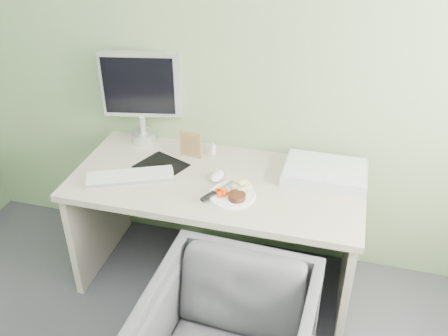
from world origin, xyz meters
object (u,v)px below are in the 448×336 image
(plate, at_px, (232,195))
(scanner, at_px, (325,173))
(desk, at_px, (217,206))
(monitor, at_px, (141,93))

(plate, xyz_separation_m, scanner, (0.45, 0.30, 0.03))
(desk, distance_m, scanner, 0.63)
(plate, relative_size, scanner, 0.55)
(plate, xyz_separation_m, monitor, (-0.67, 0.45, 0.31))
(monitor, bearing_deg, plate, -45.33)
(scanner, bearing_deg, monitor, 172.36)
(scanner, relative_size, monitor, 0.79)
(monitor, bearing_deg, scanner, -19.33)
(desk, relative_size, plate, 6.50)
(desk, xyz_separation_m, plate, (0.12, -0.14, 0.19))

